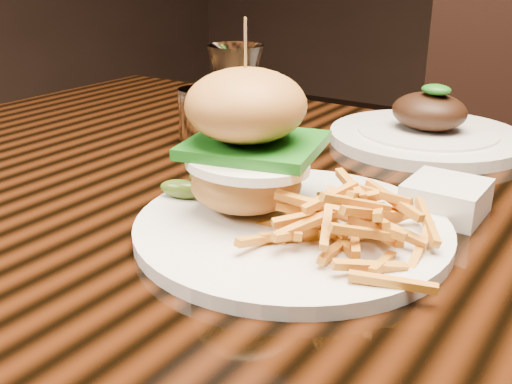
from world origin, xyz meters
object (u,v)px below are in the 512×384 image
Objects in this scene: burger_plate at (282,182)px; far_dish at (427,132)px; chair_far at (505,167)px; wine_glass at (236,86)px; dining_table at (342,256)px.

burger_plate is 0.41m from far_dish.
far_dish is at bearing -101.22° from chair_far.
chair_far is (0.14, 0.93, -0.34)m from wine_glass.
burger_plate reaches higher than dining_table.
dining_table is 1.68× the size of chair_far.
chair_far is (0.01, 0.89, -0.13)m from dining_table.
wine_glass is 1.01m from chair_far.
chair_far is (0.01, 0.60, -0.23)m from far_dish.
chair_far is at bearing 86.11° from burger_plate.
far_dish is 0.32× the size of chair_far.
wine_glass is at bearing -108.61° from chair_far.
burger_plate is at bearing -98.93° from dining_table.
dining_table is 0.30m from far_dish.
dining_table is at bearing 78.94° from burger_plate.
wine_glass reaches higher than far_dish.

